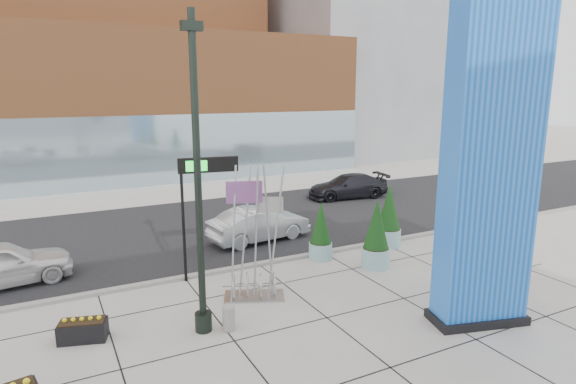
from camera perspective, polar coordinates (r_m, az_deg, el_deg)
name	(u,v)px	position (r m, az deg, el deg)	size (l,w,h in m)	color
ground	(283,311)	(15.49, -0.62, -13.97)	(160.00, 160.00, 0.00)	#9E9991
street_asphalt	(192,230)	(24.25, -11.32, -4.38)	(80.00, 12.00, 0.02)	black
curb_edge	(236,268)	(18.83, -6.16, -8.95)	(80.00, 0.30, 0.12)	gray
tower_podium	(140,106)	(40.11, -17.15, 9.75)	(34.00, 10.00, 11.00)	#99562C
tower_glass_front	(155,150)	(35.64, -15.44, 4.77)	(34.00, 0.60, 5.00)	#8CA5B2
building_grey_parking	(363,68)	(54.93, 8.94, 14.30)	(20.00, 18.00, 18.00)	slate
blue_pylon	(489,174)	(14.62, 22.74, 1.97)	(3.00, 1.92, 9.26)	blue
lamp_post	(199,209)	(13.32, -10.51, -2.03)	(0.55, 0.48, 8.80)	black
public_art_sculpture	(254,263)	(16.05, -4.03, -8.45)	(2.20, 1.69, 4.48)	#A8AAAD
concrete_bollard	(229,318)	(14.37, -7.03, -14.62)	(0.38, 0.38, 0.73)	gray
overhead_street_sign	(203,175)	(17.23, -10.10, 2.00)	(2.11, 0.53, 4.47)	black
round_planter_east	(389,217)	(21.50, 11.85, -2.93)	(1.11, 1.11, 2.78)	#89B6B9
round_planter_mid	(376,235)	(18.92, 10.41, -5.04)	(1.09, 1.09, 2.72)	#89B6B9
round_planter_west	(321,232)	(19.61, 3.90, -4.74)	(0.95, 0.95, 2.38)	#89B6B9
box_planter_north	(83,329)	(14.91, -23.14, -14.74)	(1.39, 0.97, 0.69)	black
car_silver_mid	(259,225)	(21.93, -3.44, -3.87)	(1.63, 4.67, 1.54)	#ABAFB3
car_dark_east	(348,186)	(30.72, 7.09, 0.67)	(2.09, 5.13, 1.49)	black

